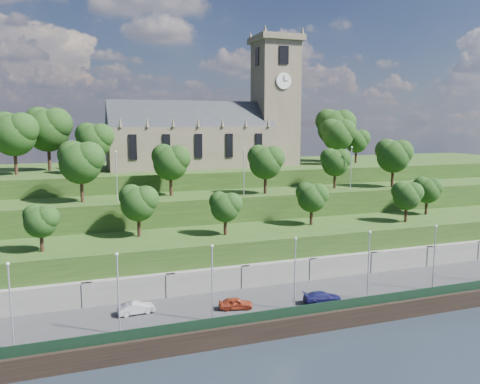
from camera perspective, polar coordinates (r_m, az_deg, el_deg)
name	(u,v)px	position (r m, az deg, el deg)	size (l,w,h in m)	color
ground	(319,332)	(56.71, 9.64, -16.44)	(320.00, 320.00, 0.00)	#1B232C
promenade	(296,304)	(61.20, 6.90, -13.45)	(160.00, 12.00, 2.00)	#2D2D30
quay_wall	(320,323)	(56.22, 9.70, -15.44)	(160.00, 0.50, 2.20)	black
fence	(317,308)	(56.16, 9.41, -13.80)	(160.00, 0.10, 1.20)	black
retaining_wall	(278,278)	(65.75, 4.61, -10.45)	(160.00, 2.10, 5.00)	slate
embankment_lower	(262,256)	(70.60, 2.65, -7.82)	(160.00, 12.00, 8.00)	#223C14
embankment_upper	(238,228)	(80.10, -0.26, -4.38)	(160.00, 10.00, 12.00)	#223C14
hilltop	(206,200)	(99.56, -4.16, -1.00)	(160.00, 32.00, 15.00)	#223C14
church	(214,129)	(94.58, -3.16, 7.66)	(38.60, 12.35, 27.60)	brown
trees_lower	(275,199)	(69.78, 4.28, -0.87)	(66.12, 8.64, 7.33)	black
trees_upper	(247,159)	(77.96, 0.91, 4.05)	(61.16, 8.79, 9.21)	black
trees_hilltop	(199,130)	(93.26, -5.00, 7.50)	(74.51, 16.98, 11.99)	black
lamp_posts_promenade	(295,268)	(55.39, 6.73, -9.24)	(60.36, 0.36, 8.73)	#B2B2B7
lamp_posts_upper	(244,168)	(75.63, 0.47, 2.90)	(40.36, 0.36, 7.71)	#B2B2B7
car_left	(236,303)	(56.60, -0.54, -13.41)	(1.60, 3.99, 1.36)	maroon
car_middle	(136,308)	(56.55, -12.54, -13.63)	(1.47, 4.21, 1.39)	#9E9FA2
car_right	(322,297)	(59.20, 10.02, -12.54)	(1.92, 4.72, 1.37)	#15164C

